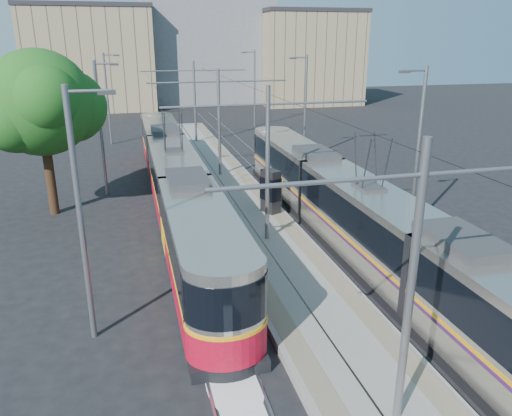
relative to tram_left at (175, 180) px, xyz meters
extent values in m
plane|color=black|center=(3.60, -14.19, -1.71)|extent=(160.00, 160.00, 0.00)
cube|color=gray|center=(3.60, 2.81, -1.56)|extent=(4.00, 50.00, 0.30)
cube|color=gray|center=(2.15, 2.81, -1.40)|extent=(0.70, 50.00, 0.01)
cube|color=gray|center=(5.05, 2.81, -1.40)|extent=(0.70, 50.00, 0.01)
cube|color=gray|center=(-0.72, 2.81, -1.69)|extent=(0.07, 70.00, 0.03)
cube|color=gray|center=(0.72, 2.81, -1.69)|extent=(0.07, 70.00, 0.03)
cube|color=gray|center=(6.48, 2.81, -1.69)|extent=(0.07, 70.00, 0.03)
cube|color=gray|center=(7.92, 2.81, -1.69)|extent=(0.07, 70.00, 0.03)
cube|color=black|center=(0.00, 0.00, -1.51)|extent=(2.30, 30.80, 0.40)
cube|color=#B1ABA2|center=(0.00, 0.00, 0.14)|extent=(2.40, 29.20, 2.90)
cube|color=black|center=(0.00, 0.00, 0.64)|extent=(2.43, 29.20, 1.30)
cube|color=#F89B0D|center=(0.00, 0.00, -0.26)|extent=(2.43, 29.20, 0.12)
cube|color=red|center=(0.00, 0.00, -0.76)|extent=(2.42, 29.20, 1.10)
cube|color=#2D2D30|center=(0.00, 0.00, 1.74)|extent=(1.68, 3.00, 0.30)
cube|color=black|center=(7.20, -8.98, -1.51)|extent=(2.30, 30.53, 0.40)
cube|color=#ABA79D|center=(7.20, -8.98, 0.14)|extent=(2.40, 28.93, 2.90)
cube|color=black|center=(7.20, -8.98, 0.64)|extent=(2.43, 28.93, 1.30)
cube|color=orange|center=(7.20, -8.98, -0.26)|extent=(2.43, 28.93, 0.12)
cube|color=#391345|center=(7.20, -8.98, -0.41)|extent=(2.43, 28.93, 0.10)
cube|color=#2D2D30|center=(7.20, -8.98, 1.74)|extent=(1.68, 3.00, 0.30)
cylinder|color=slate|center=(3.60, -18.19, 2.09)|extent=(0.20, 0.20, 7.00)
cylinder|color=slate|center=(3.60, -18.19, 4.79)|extent=(9.20, 0.10, 0.10)
cylinder|color=slate|center=(3.60, -6.19, 2.09)|extent=(0.20, 0.20, 7.00)
cylinder|color=slate|center=(3.60, -6.19, 4.79)|extent=(9.20, 0.10, 0.10)
cylinder|color=slate|center=(3.60, 5.81, 2.09)|extent=(0.20, 0.20, 7.00)
cylinder|color=slate|center=(3.60, 5.81, 4.79)|extent=(9.20, 0.10, 0.10)
cylinder|color=slate|center=(3.60, 17.81, 2.09)|extent=(0.20, 0.20, 7.00)
cylinder|color=slate|center=(3.60, 17.81, 4.79)|extent=(9.20, 0.10, 0.10)
cylinder|color=black|center=(0.00, 2.81, 3.84)|extent=(0.02, 70.00, 0.02)
cylinder|color=black|center=(7.20, 2.81, 3.84)|extent=(0.02, 70.00, 0.02)
cylinder|color=slate|center=(-3.90, -12.19, 2.29)|extent=(0.18, 0.18, 8.00)
cube|color=#2D2D30|center=(-2.80, -12.19, 6.04)|extent=(0.50, 0.22, 0.12)
cylinder|color=slate|center=(-3.90, 3.81, 2.29)|extent=(0.18, 0.18, 8.00)
cube|color=#2D2D30|center=(-2.80, 3.81, 6.04)|extent=(0.50, 0.22, 0.12)
cylinder|color=slate|center=(-3.90, 19.81, 2.29)|extent=(0.18, 0.18, 8.00)
cube|color=#2D2D30|center=(-2.80, 19.81, 6.04)|extent=(0.50, 0.22, 0.12)
cylinder|color=slate|center=(11.10, -6.19, 2.29)|extent=(0.18, 0.18, 8.00)
cube|color=#2D2D30|center=(10.00, -6.19, 6.04)|extent=(0.50, 0.22, 0.12)
cylinder|color=slate|center=(11.10, 9.81, 2.29)|extent=(0.18, 0.18, 8.00)
cube|color=#2D2D30|center=(10.00, 9.81, 6.04)|extent=(0.50, 0.22, 0.12)
cylinder|color=slate|center=(11.10, 25.81, 2.29)|extent=(0.18, 0.18, 8.00)
cube|color=#2D2D30|center=(10.00, 25.81, 6.04)|extent=(0.50, 0.22, 0.12)
cube|color=black|center=(4.77, -2.66, -0.24)|extent=(0.96, 1.17, 2.32)
cube|color=black|center=(4.77, -2.66, -0.09)|extent=(1.01, 1.22, 1.21)
cylinder|color=#382314|center=(-6.61, 0.92, 0.11)|extent=(0.50, 0.50, 3.64)
sphere|color=#1B4C15|center=(-6.61, 0.92, 4.32)|extent=(5.46, 5.46, 5.46)
sphere|color=#1B4C15|center=(-5.24, 1.83, 3.98)|extent=(3.86, 3.86, 3.86)
cube|color=gray|center=(-6.40, 45.81, 4.70)|extent=(16.00, 12.00, 12.81)
cube|color=#262328|center=(-6.40, 45.81, 11.35)|extent=(16.32, 12.24, 0.50)
cube|color=gray|center=(9.60, 49.81, 6.13)|extent=(18.00, 14.00, 15.68)
cube|color=gray|center=(23.60, 43.81, 4.54)|extent=(14.00, 10.00, 12.48)
cube|color=#262328|center=(23.60, 43.81, 11.03)|extent=(14.28, 10.20, 0.50)
camera|label=1|loc=(-2.28, -27.06, 7.50)|focal=35.00mm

